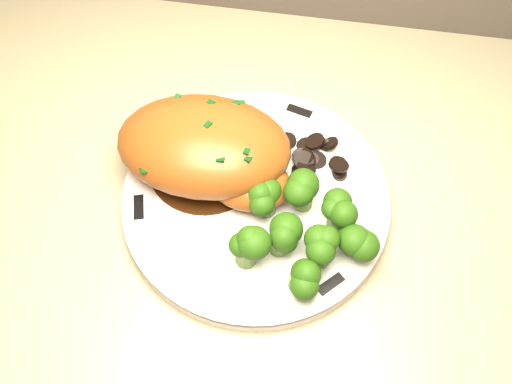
# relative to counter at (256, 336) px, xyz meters

# --- Properties ---
(counter) EXTENTS (2.10, 0.69, 1.03)m
(counter) POSITION_rel_counter_xyz_m (0.00, 0.00, 0.00)
(counter) COLOR brown
(counter) RESTS_ON ground
(plate) EXTENTS (0.30, 0.30, 0.02)m
(plate) POSITION_rel_counter_xyz_m (-0.00, 0.00, 0.46)
(plate) COLOR silver
(plate) RESTS_ON counter
(rim_accent_0) EXTENTS (0.03, 0.02, 0.00)m
(rim_accent_0) POSITION_rel_counter_xyz_m (0.03, 0.13, 0.47)
(rim_accent_0) COLOR black
(rim_accent_0) RESTS_ON plate
(rim_accent_1) EXTENTS (0.02, 0.03, 0.00)m
(rim_accent_1) POSITION_rel_counter_xyz_m (-0.13, -0.03, 0.47)
(rim_accent_1) COLOR black
(rim_accent_1) RESTS_ON plate
(rim_accent_2) EXTENTS (0.03, 0.03, 0.00)m
(rim_accent_2) POSITION_rel_counter_xyz_m (0.09, -0.09, 0.47)
(rim_accent_2) COLOR black
(rim_accent_2) RESTS_ON plate
(gravy_pool) EXTENTS (0.13, 0.13, 0.00)m
(gravy_pool) POSITION_rel_counter_xyz_m (-0.06, 0.04, 0.47)
(gravy_pool) COLOR #321909
(gravy_pool) RESTS_ON plate
(chicken_breast) EXTENTS (0.20, 0.13, 0.07)m
(chicken_breast) POSITION_rel_counter_xyz_m (-0.06, 0.03, 0.51)
(chicken_breast) COLOR #934B19
(chicken_breast) RESTS_ON plate
(mushroom_pile) EXTENTS (0.09, 0.06, 0.02)m
(mushroom_pile) POSITION_rel_counter_xyz_m (0.05, 0.06, 0.48)
(mushroom_pile) COLOR black
(mushroom_pile) RESTS_ON plate
(broccoli_florets) EXTENTS (0.14, 0.13, 0.05)m
(broccoli_florets) POSITION_rel_counter_xyz_m (0.05, -0.04, 0.50)
(broccoli_florets) COLOR #587A33
(broccoli_florets) RESTS_ON plate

